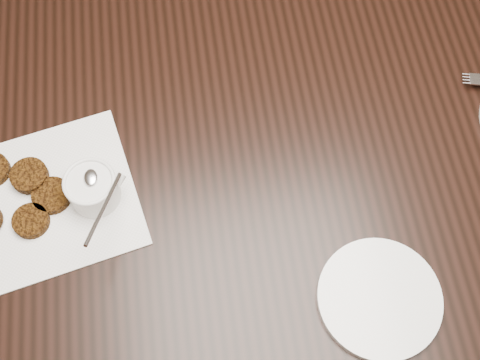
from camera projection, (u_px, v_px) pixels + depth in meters
name	position (u px, v px, depth m)	size (l,w,h in m)	color
floor	(262.00, 306.00, 1.68)	(4.00, 4.00, 0.00)	brown
table	(275.00, 245.00, 1.37)	(1.42, 0.91, 0.75)	black
napkin	(53.00, 198.00, 1.01)	(0.27, 0.27, 0.00)	white
sauce_ramekin	(88.00, 181.00, 0.95)	(0.11, 0.11, 0.12)	silver
patty_cluster	(17.00, 197.00, 0.99)	(0.21, 0.21, 0.02)	#56310B
plate_empty	(379.00, 298.00, 0.93)	(0.19, 0.19, 0.01)	white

